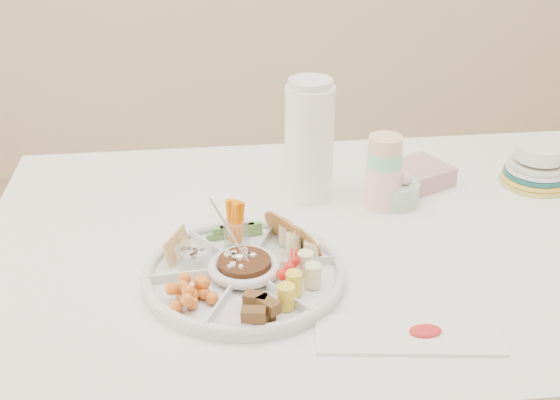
{
  "coord_description": "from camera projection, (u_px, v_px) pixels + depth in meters",
  "views": [
    {
      "loc": [
        -0.28,
        -1.26,
        1.52
      ],
      "look_at": [
        -0.14,
        -0.04,
        0.87
      ],
      "focal_mm": 45.0,
      "sensor_mm": 36.0,
      "label": 1
    }
  ],
  "objects": [
    {
      "name": "tortillas",
      "position": [
        295.0,
        237.0,
        1.4
      ],
      "size": [
        0.12,
        0.12,
        0.07
      ],
      "primitive_type": null,
      "rotation": [
        0.0,
        0.0,
        0.08
      ],
      "color": "olive",
      "rests_on": "party_tray"
    },
    {
      "name": "banana_tomato",
      "position": [
        310.0,
        266.0,
        1.28
      ],
      "size": [
        0.11,
        0.11,
        0.08
      ],
      "primitive_type": null,
      "rotation": [
        0.0,
        0.0,
        0.08
      ],
      "color": "#FFF46D",
      "rests_on": "party_tray"
    },
    {
      "name": "thermos",
      "position": [
        309.0,
        139.0,
        1.59
      ],
      "size": [
        0.12,
        0.12,
        0.29
      ],
      "primitive_type": "cylinder",
      "rotation": [
        0.0,
        0.0,
        -0.04
      ],
      "color": "white",
      "rests_on": "dining_table"
    },
    {
      "name": "dining_table",
      "position": [
        335.0,
        373.0,
        1.66
      ],
      "size": [
        1.52,
        1.02,
        0.76
      ],
      "primitive_type": "cube",
      "color": "white",
      "rests_on": "floor"
    },
    {
      "name": "pita_raisins",
      "position": [
        182.0,
        249.0,
        1.36
      ],
      "size": [
        0.11,
        0.11,
        0.05
      ],
      "primitive_type": null,
      "rotation": [
        0.0,
        0.0,
        0.08
      ],
      "color": "tan",
      "rests_on": "party_tray"
    },
    {
      "name": "napkin_stack",
      "position": [
        418.0,
        175.0,
        1.7
      ],
      "size": [
        0.18,
        0.17,
        0.05
      ],
      "primitive_type": "cube",
      "rotation": [
        0.0,
        0.0,
        0.45
      ],
      "color": "#C28A94",
      "rests_on": "dining_table"
    },
    {
      "name": "plate_stack",
      "position": [
        538.0,
        164.0,
        1.69
      ],
      "size": [
        0.17,
        0.17,
        0.11
      ],
      "primitive_type": "cylinder",
      "rotation": [
        0.0,
        0.0,
        -0.04
      ],
      "color": "gold",
      "rests_on": "dining_table"
    },
    {
      "name": "flower_bowl",
      "position": [
        396.0,
        187.0,
        1.6
      ],
      "size": [
        0.12,
        0.12,
        0.08
      ],
      "primitive_type": "cylinder",
      "rotation": [
        0.0,
        0.0,
        0.15
      ],
      "color": "#86C2AB",
      "rests_on": "dining_table"
    },
    {
      "name": "cherries",
      "position": [
        187.0,
        290.0,
        1.25
      ],
      "size": [
        0.11,
        0.11,
        0.04
      ],
      "primitive_type": null,
      "rotation": [
        0.0,
        0.0,
        0.08
      ],
      "color": "orange",
      "rests_on": "party_tray"
    },
    {
      "name": "party_tray",
      "position": [
        244.0,
        270.0,
        1.33
      ],
      "size": [
        0.41,
        0.41,
        0.04
      ],
      "primitive_type": "cylinder",
      "rotation": [
        0.0,
        0.0,
        0.08
      ],
      "color": "silver",
      "rests_on": "dining_table"
    },
    {
      "name": "carrot_cucumber",
      "position": [
        234.0,
        218.0,
        1.42
      ],
      "size": [
        0.11,
        0.11,
        0.09
      ],
      "primitive_type": null,
      "rotation": [
        0.0,
        0.0,
        0.08
      ],
      "color": "orange",
      "rests_on": "party_tray"
    },
    {
      "name": "granola_chunks",
      "position": [
        256.0,
        304.0,
        1.21
      ],
      "size": [
        0.12,
        0.12,
        0.05
      ],
      "primitive_type": null,
      "rotation": [
        0.0,
        0.0,
        0.08
      ],
      "color": "#513119",
      "rests_on": "party_tray"
    },
    {
      "name": "cup_stack",
      "position": [
        384.0,
        161.0,
        1.56
      ],
      "size": [
        0.09,
        0.09,
        0.22
      ],
      "primitive_type": "cylinder",
      "rotation": [
        0.0,
        0.0,
        0.12
      ],
      "color": "#BBBBBB",
      "rests_on": "dining_table"
    },
    {
      "name": "bean_dip",
      "position": [
        244.0,
        267.0,
        1.33
      ],
      "size": [
        0.11,
        0.11,
        0.04
      ],
      "primitive_type": "cylinder",
      "rotation": [
        0.0,
        0.0,
        0.08
      ],
      "color": "#562C1F",
      "rests_on": "party_tray"
    },
    {
      "name": "placemat",
      "position": [
        408.0,
        335.0,
        1.19
      ],
      "size": [
        0.33,
        0.15,
        0.01
      ],
      "primitive_type": "cube",
      "rotation": [
        0.0,
        0.0,
        -0.13
      ],
      "color": "white",
      "rests_on": "dining_table"
    }
  ]
}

